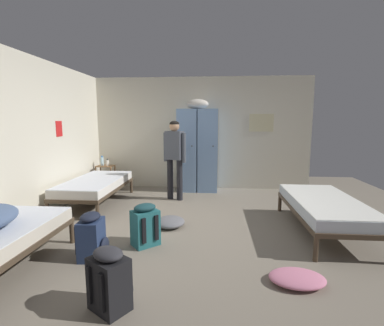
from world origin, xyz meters
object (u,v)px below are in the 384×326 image
(bed_right, at_px, (325,206))
(clothes_pile_grey, at_px, (170,222))
(person_traveler, at_px, (175,153))
(clothes_pile_pink, at_px, (297,278))
(backpack_black, at_px, (110,280))
(water_bottle, at_px, (102,161))
(backpack_navy, at_px, (92,237))
(backpack_teal, at_px, (145,225))
(lotion_bottle, at_px, (107,163))
(bed_left_rear, at_px, (95,185))
(shelf_unit, at_px, (106,175))
(locker_bank, at_px, (198,149))

(bed_right, xyz_separation_m, clothes_pile_grey, (-2.25, 0.03, -0.31))
(person_traveler, relative_size, clothes_pile_pink, 2.88)
(backpack_black, bearing_deg, clothes_pile_grey, 84.21)
(water_bottle, xyz_separation_m, clothes_pile_grey, (1.94, -2.22, -0.60))
(bed_right, relative_size, clothes_pile_pink, 3.44)
(backpack_navy, bearing_deg, clothes_pile_grey, 55.58)
(backpack_teal, xyz_separation_m, backpack_black, (0.02, -1.27, 0.00))
(water_bottle, relative_size, backpack_black, 0.41)
(backpack_navy, bearing_deg, bed_right, 19.39)
(bed_right, height_order, backpack_black, backpack_black)
(bed_right, bearing_deg, person_traveler, 147.36)
(lotion_bottle, distance_m, backpack_navy, 3.42)
(person_traveler, height_order, clothes_pile_grey, person_traveler)
(bed_left_rear, bearing_deg, shelf_unit, 102.26)
(locker_bank, height_order, bed_right, locker_bank)
(locker_bank, relative_size, water_bottle, 9.22)
(backpack_black, bearing_deg, bed_right, 38.08)
(backpack_black, bearing_deg, lotion_bottle, 111.24)
(bed_left_rear, bearing_deg, person_traveler, 17.19)
(backpack_navy, height_order, clothes_pile_pink, backpack_navy)
(shelf_unit, bearing_deg, backpack_teal, -60.20)
(lotion_bottle, relative_size, backpack_black, 0.29)
(person_traveler, relative_size, backpack_teal, 2.89)
(bed_left_rear, height_order, clothes_pile_pink, bed_left_rear)
(bed_left_rear, bearing_deg, backpack_teal, -50.99)
(lotion_bottle, bearing_deg, clothes_pile_pink, -47.46)
(backpack_teal, distance_m, clothes_pile_grey, 0.73)
(bed_left_rear, bearing_deg, locker_bank, 33.84)
(person_traveler, relative_size, clothes_pile_grey, 3.26)
(shelf_unit, xyz_separation_m, bed_left_rear, (0.25, -1.15, 0.04))
(shelf_unit, xyz_separation_m, backpack_black, (1.66, -4.14, -0.09))
(bed_left_rear, distance_m, clothes_pile_pink, 3.98)
(bed_left_rear, xyz_separation_m, lotion_bottle, (-0.18, 1.11, 0.26))
(water_bottle, relative_size, lotion_bottle, 1.40)
(water_bottle, bearing_deg, locker_bank, 2.42)
(shelf_unit, xyz_separation_m, bed_right, (4.11, -2.22, 0.04))
(bed_left_rear, height_order, person_traveler, person_traveler)
(locker_bank, xyz_separation_m, backpack_teal, (-0.49, -2.98, -0.71))
(bed_right, distance_m, bed_left_rear, 4.01)
(clothes_pile_grey, distance_m, clothes_pile_pink, 2.06)
(bed_left_rear, height_order, backpack_black, backpack_black)
(person_traveler, bearing_deg, backpack_black, -90.97)
(shelf_unit, relative_size, backpack_teal, 1.04)
(person_traveler, relative_size, backpack_black, 2.89)
(bed_left_rear, distance_m, backpack_black, 3.31)
(backpack_black, distance_m, backpack_navy, 1.02)
(person_traveler, xyz_separation_m, backpack_black, (-0.06, -3.45, -0.70))
(shelf_unit, relative_size, backpack_black, 1.04)
(shelf_unit, distance_m, bed_right, 4.67)
(bed_right, xyz_separation_m, bed_left_rear, (-3.86, 1.07, 0.00))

